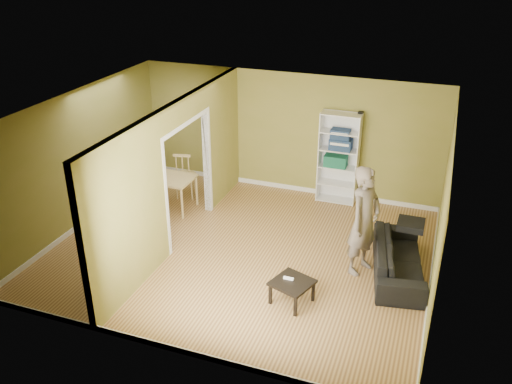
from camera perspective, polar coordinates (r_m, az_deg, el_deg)
room_shell at (r=9.14m, az=-1.61°, el=0.80°), size 6.50×6.50×6.50m
partition at (r=9.61m, az=-8.28°, el=1.82°), size 0.22×5.50×2.60m
wall_speaker at (r=11.01m, az=10.95°, el=8.06°), size 0.10×0.10×0.10m
sofa at (r=9.25m, az=14.83°, el=-6.32°), size 2.08×1.17×0.75m
person at (r=8.86m, az=11.40°, el=-2.07°), size 0.98×0.89×2.19m
bookshelf at (r=11.29m, az=8.74°, el=3.62°), size 0.81×0.35×1.92m
paper_box_teal at (r=11.28m, az=8.39°, el=3.29°), size 0.46×0.30×0.24m
paper_box_navy_b at (r=11.13m, az=8.91°, el=5.01°), size 0.45×0.29×0.23m
paper_box_navy_c at (r=11.07m, az=8.87°, el=5.91°), size 0.39×0.25×0.20m
coffee_table at (r=8.35m, az=3.83°, el=-9.70°), size 0.56×0.56×0.38m
game_controller at (r=8.35m, az=3.44°, el=-9.06°), size 0.16×0.04×0.03m
dining_table at (r=11.10m, az=-9.41°, el=1.21°), size 1.10×0.73×0.69m
chair_left at (r=11.53m, az=-12.49°, el=1.40°), size 0.63×0.63×1.04m
chair_near at (r=10.70m, az=-10.78°, el=-0.63°), size 0.59×0.59×0.97m
chair_far at (r=11.60m, az=-7.46°, el=1.93°), size 0.57×0.57×1.04m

